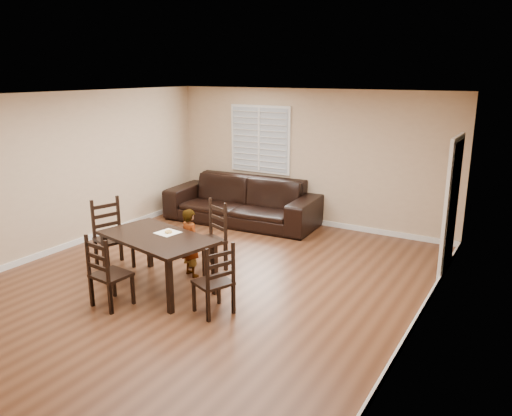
# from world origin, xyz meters

# --- Properties ---
(ground) EXTENTS (7.00, 7.00, 0.00)m
(ground) POSITION_xyz_m (0.00, 0.00, 0.00)
(ground) COLOR brown
(ground) RESTS_ON ground
(room) EXTENTS (6.04, 7.04, 2.72)m
(room) POSITION_xyz_m (0.04, 0.18, 1.81)
(room) COLOR #CAAD88
(room) RESTS_ON ground
(dining_table) EXTENTS (1.83, 1.26, 0.78)m
(dining_table) POSITION_xyz_m (-0.47, -0.52, 0.69)
(dining_table) COLOR black
(dining_table) RESTS_ON ground
(chair_near) EXTENTS (0.62, 0.61, 1.08)m
(chair_near) POSITION_xyz_m (-0.23, 0.52, 0.49)
(chair_near) COLOR black
(chair_near) RESTS_ON ground
(chair_far) EXTENTS (0.49, 0.46, 1.00)m
(chair_far) POSITION_xyz_m (-0.64, -1.39, 0.45)
(chair_far) COLOR black
(chair_far) RESTS_ON ground
(chair_left) EXTENTS (0.59, 0.61, 1.10)m
(chair_left) POSITION_xyz_m (-1.72, -0.25, 0.50)
(chair_left) COLOR black
(chair_left) RESTS_ON ground
(chair_right) EXTENTS (0.54, 0.56, 0.97)m
(chair_right) POSITION_xyz_m (0.76, -0.81, 0.44)
(chair_right) COLOR black
(chair_right) RESTS_ON ground
(child) EXTENTS (0.45, 0.37, 1.05)m
(child) POSITION_xyz_m (-0.35, 0.07, 0.53)
(child) COLOR gray
(child) RESTS_ON ground
(napkin) EXTENTS (0.34, 0.34, 0.00)m
(napkin) POSITION_xyz_m (-0.43, -0.34, 0.78)
(napkin) COLOR white
(napkin) RESTS_ON dining_table
(donut) EXTENTS (0.11, 0.11, 0.04)m
(donut) POSITION_xyz_m (-0.41, -0.34, 0.81)
(donut) COLOR gold
(donut) RESTS_ON napkin
(sofa) EXTENTS (3.20, 1.42, 0.91)m
(sofa) POSITION_xyz_m (-1.16, 2.83, 0.46)
(sofa) COLOR black
(sofa) RESTS_ON ground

